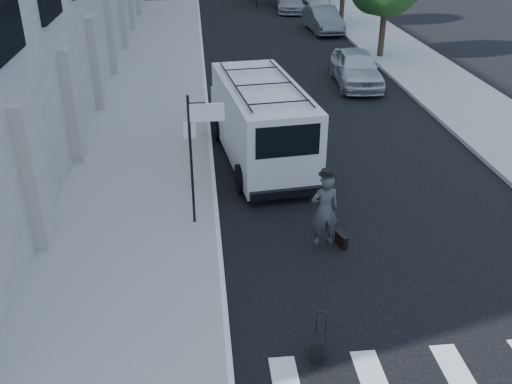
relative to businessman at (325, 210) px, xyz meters
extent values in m
plane|color=black|center=(-0.63, -2.00, -0.98)|extent=(120.00, 120.00, 0.00)
cube|color=gray|center=(-4.88, 14.00, -0.90)|extent=(4.50, 48.00, 0.15)
cube|color=gray|center=(8.37, 18.00, -0.90)|extent=(4.00, 56.00, 0.15)
cylinder|color=black|center=(-3.23, 1.20, 0.92)|extent=(0.07, 0.07, 3.50)
cube|color=white|center=(-3.23, 1.22, 1.77)|extent=(0.30, 0.03, 0.42)
cube|color=white|center=(-2.78, 1.20, 2.22)|extent=(0.85, 0.06, 0.45)
cylinder|color=black|center=(6.97, 18.00, 0.42)|extent=(0.32, 0.32, 2.80)
cylinder|color=black|center=(6.97, 27.00, 0.42)|extent=(0.32, 0.32, 2.80)
imported|color=#39393B|center=(0.00, 0.00, 0.00)|extent=(0.75, 0.53, 1.95)
cube|color=black|center=(0.44, -0.16, -0.81)|extent=(0.25, 0.46, 0.34)
cube|color=black|center=(-0.93, -4.00, -0.71)|extent=(0.33, 0.42, 0.53)
cylinder|color=black|center=(-0.96, -3.82, -0.22)|extent=(0.02, 0.02, 0.50)
cylinder|color=black|center=(-0.79, -3.88, -0.22)|extent=(0.02, 0.02, 0.50)
cube|color=black|center=(-0.88, -3.85, 0.02)|extent=(0.20, 0.09, 0.03)
cube|color=silver|center=(-0.96, 5.26, 0.42)|extent=(2.98, 6.37, 2.39)
cube|color=silver|center=(-1.36, 8.59, -0.12)|extent=(2.27, 1.27, 1.25)
cube|color=black|center=(-0.61, 2.23, 0.96)|extent=(1.82, 0.30, 0.91)
cylinder|color=black|center=(-2.29, 7.28, -0.54)|extent=(0.42, 0.90, 0.86)
cylinder|color=black|center=(-0.14, 7.53, -0.54)|extent=(0.42, 0.90, 0.86)
cylinder|color=black|center=(-1.80, 3.10, -0.54)|extent=(0.42, 0.90, 0.86)
cylinder|color=black|center=(0.35, 3.35, -0.54)|extent=(0.42, 0.90, 0.86)
imported|color=#B1B3B9|center=(4.37, 13.37, -0.16)|extent=(2.25, 4.92, 1.64)
imported|color=#505357|center=(5.27, 25.08, -0.18)|extent=(1.99, 4.93, 1.59)
imported|color=#929699|center=(4.37, 32.65, -0.27)|extent=(2.55, 5.09, 1.42)
camera|label=1|loc=(-2.97, -12.05, 6.91)|focal=40.00mm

